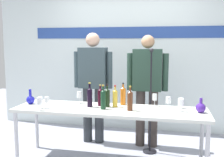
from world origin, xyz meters
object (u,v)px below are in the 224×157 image
Objects in this scene: wine_bottle_2 at (90,96)px; wine_glass_right_3 at (155,97)px; wine_bottle_4 at (130,100)px; wine_glass_right_1 at (168,100)px; presenter_left at (93,80)px; presenter_right at (147,83)px; wine_glass_left_2 at (39,101)px; wine_glass_left_1 at (47,100)px; decanter_blue_right at (201,107)px; wine_bottle_3 at (100,96)px; wine_bottle_1 at (123,95)px; wine_bottle_0 at (115,97)px; wine_glass_right_0 at (181,101)px; wine_glass_left_0 at (40,100)px; decanter_blue_left at (30,99)px; wine_bottle_6 at (107,97)px; wine_bottle_5 at (103,99)px; wine_glass_left_3 at (79,95)px; microphone_stand at (150,118)px; display_table at (110,113)px; wine_glass_right_2 at (181,103)px.

wine_bottle_2 is 1.97× the size of wine_glass_right_3.
wine_bottle_4 is 2.01× the size of wine_glass_right_1.
presenter_left reaches higher than presenter_right.
wine_glass_left_2 is 1.51m from wine_glass_right_3.
wine_glass_left_1 is 1.57m from wine_glass_right_1.
decanter_blue_right is at bearing 5.91° from wine_glass_left_1.
wine_glass_right_1 is at bearing 0.83° from wine_bottle_3.
decanter_blue_right is at bearing -23.43° from presenter_left.
wine_bottle_1 is at bearing 167.24° from decanter_blue_right.
wine_glass_right_0 is (0.86, 0.10, -0.03)m from wine_bottle_0.
wine_glass_left_0 is 1.00× the size of wine_glass_left_1.
wine_glass_left_1 is at bearing -161.34° from wine_bottle_0.
wine_glass_left_0 is 0.92× the size of wine_glass_right_3.
wine_glass_left_2 is at bearing -148.90° from wine_bottle_3.
wine_bottle_3 reaches higher than decanter_blue_left.
wine_bottle_2 is 0.65m from wine_glass_left_2.
wine_glass_right_0 is (0.96, 0.13, -0.04)m from wine_bottle_6.
decanter_blue_right is 1.17× the size of wine_glass_right_1.
wine_bottle_1 reaches higher than decanter_blue_left.
decanter_blue_left is 0.72× the size of wine_bottle_3.
wine_bottle_3 is 1.85× the size of wine_glass_right_1.
wine_bottle_0 is 0.86m from wine_glass_right_0.
wine_bottle_4 is 2.06× the size of wine_glass_left_0.
wine_bottle_5 reaches higher than wine_glass_left_0.
wine_glass_left_0 is (-0.60, -0.22, -0.03)m from wine_bottle_2.
microphone_stand is at bearing 14.23° from wine_glass_left_3.
wine_glass_left_3 is at bearing 156.18° from display_table.
wine_bottle_4 is at bearing -113.34° from microphone_stand.
wine_bottle_3 is 0.82m from microphone_stand.
wine_bottle_3 is at bearing -13.76° from wine_glass_left_3.
presenter_right reaches higher than wine_glass_right_1.
wine_glass_left_3 is at bearing 147.38° from wine_bottle_5.
wine_glass_right_1 is (-0.16, -0.07, 0.02)m from wine_glass_right_0.
presenter_left is (-0.42, 0.70, 0.32)m from display_table.
wine_bottle_4 is at bearing 0.38° from wine_bottle_5.
wine_bottle_4 reaches higher than wine_glass_left_1.
wine_glass_left_2 reaches higher than wine_glass_right_1.
decanter_blue_left is 1.13× the size of decanter_blue_right.
wine_bottle_6 is (0.02, 0.14, -0.00)m from wine_bottle_5.
wine_bottle_3 is at bearing -65.11° from presenter_left.
microphone_stand is at bearing -73.35° from presenter_right.
wine_bottle_1 reaches higher than wine_glass_right_2.
wine_bottle_0 is 0.11m from wine_bottle_6.
presenter_left is 1.09m from wine_glass_right_3.
presenter_right is 0.70m from wine_glass_right_0.
presenter_right is 0.83m from wine_glass_right_2.
wine_glass_left_1 is at bearing -155.35° from wine_bottle_1.
wine_glass_right_0 is at bearing 6.66° from wine_bottle_0.
wine_bottle_5 is 0.82m from wine_glass_left_0.
decanter_blue_right is at bearing -6.59° from wine_glass_left_3.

